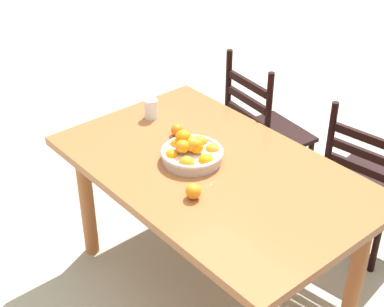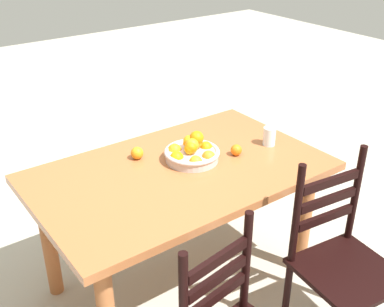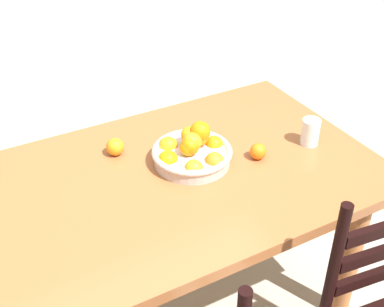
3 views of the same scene
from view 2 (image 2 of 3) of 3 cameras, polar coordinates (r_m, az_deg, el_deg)
ground_plane at (r=2.92m, az=-1.30°, el=-14.75°), size 12.00×12.00×0.00m
dining_table at (r=2.54m, az=-1.45°, el=-3.92°), size 1.52×0.94×0.75m
chair_by_cabinet at (r=2.43m, az=17.37°, el=-12.32°), size 0.48×0.48×0.97m
fruit_bowl at (r=2.55m, az=-0.01°, el=0.17°), size 0.30×0.30×0.15m
orange_loose_0 at (r=2.58m, az=-6.60°, el=0.05°), size 0.07×0.07×0.07m
orange_loose_1 at (r=2.62m, az=5.33°, el=0.42°), size 0.06×0.06×0.06m
drinking_glass at (r=2.75m, az=9.26°, el=2.05°), size 0.07×0.07×0.11m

